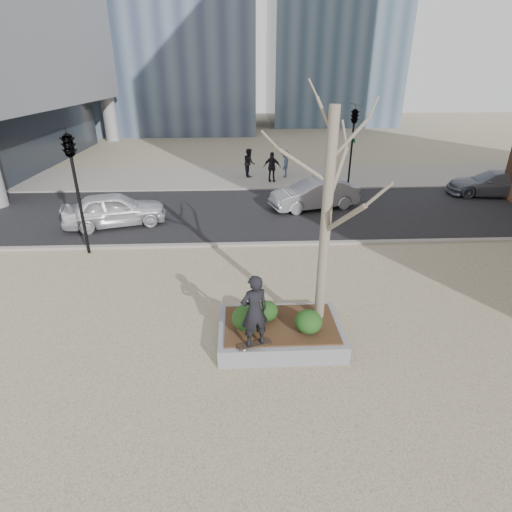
{
  "coord_description": "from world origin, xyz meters",
  "views": [
    {
      "loc": [
        0.02,
        -8.1,
        6.07
      ],
      "look_at": [
        0.5,
        2.0,
        1.4
      ],
      "focal_mm": 28.0,
      "sensor_mm": 36.0,
      "label": 1
    }
  ],
  "objects_px": {
    "planter": "(280,333)",
    "skateboard": "(254,345)",
    "police_car": "(115,209)",
    "skateboarder": "(254,311)"
  },
  "relations": [
    {
      "from": "planter",
      "to": "skateboard",
      "type": "bearing_deg",
      "value": -129.91
    },
    {
      "from": "planter",
      "to": "police_car",
      "type": "relative_size",
      "value": 0.71
    },
    {
      "from": "planter",
      "to": "skateboard",
      "type": "distance_m",
      "value": 1.08
    },
    {
      "from": "skateboard",
      "to": "skateboarder",
      "type": "bearing_deg",
      "value": -17.43
    },
    {
      "from": "skateboard",
      "to": "planter",
      "type": "bearing_deg",
      "value": 32.66
    },
    {
      "from": "planter",
      "to": "skateboarder",
      "type": "height_order",
      "value": "skateboarder"
    },
    {
      "from": "skateboarder",
      "to": "skateboard",
      "type": "bearing_deg",
      "value": -20.78
    },
    {
      "from": "planter",
      "to": "skateboard",
      "type": "relative_size",
      "value": 3.85
    },
    {
      "from": "skateboard",
      "to": "police_car",
      "type": "xyz_separation_m",
      "value": [
        -5.58,
        9.28,
        0.25
      ]
    },
    {
      "from": "planter",
      "to": "skateboard",
      "type": "height_order",
      "value": "skateboard"
    }
  ]
}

